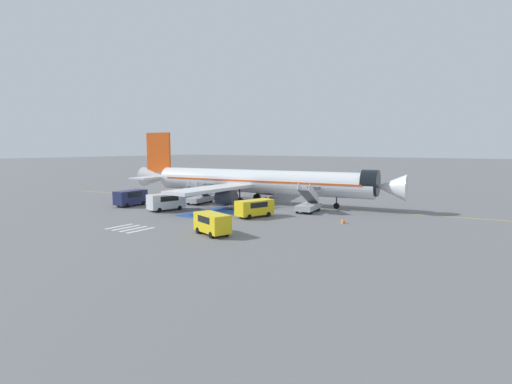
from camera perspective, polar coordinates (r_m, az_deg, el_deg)
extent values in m
plane|color=slate|center=(62.21, 0.14, -1.61)|extent=(600.00, 600.00, 0.00)
cube|color=gold|center=(62.07, 0.32, -1.62)|extent=(78.70, 10.72, 0.01)
cube|color=#2856A8|center=(53.67, -6.10, -2.92)|extent=(5.17, 9.80, 0.01)
cube|color=silver|center=(46.59, -18.96, -4.67)|extent=(0.44, 3.60, 0.01)
cube|color=silver|center=(45.64, -18.05, -4.86)|extent=(0.44, 3.60, 0.01)
cube|color=silver|center=(44.71, -17.11, -5.06)|extent=(0.44, 3.60, 0.01)
cube|color=silver|center=(43.79, -16.13, -5.27)|extent=(0.44, 3.60, 0.01)
cylinder|color=silver|center=(61.69, 0.32, 1.52)|extent=(35.54, 8.25, 3.59)
cone|color=silver|center=(55.80, 18.71, 0.66)|extent=(4.38, 4.01, 3.52)
cone|color=silver|center=(73.07, -14.14, 2.09)|extent=(5.80, 4.13, 3.45)
cylinder|color=black|center=(56.19, 16.01, 1.25)|extent=(2.62, 3.88, 3.63)
cube|color=#DB4C14|center=(61.68, 0.32, 1.68)|extent=(32.75, 7.95, 0.24)
cube|color=silver|center=(70.28, 0.92, 1.67)|extent=(8.26, 15.86, 0.44)
cylinder|color=#38383D|center=(68.61, 1.51, 0.47)|extent=(2.97, 2.43, 2.09)
cube|color=silver|center=(56.40, -6.20, 0.47)|extent=(4.41, 15.30, 0.44)
cylinder|color=#38383D|center=(56.89, -4.26, -0.77)|extent=(2.97, 2.43, 2.09)
cube|color=#DB4C14|center=(72.36, -13.75, 5.50)|extent=(5.03, 1.02, 6.90)
cube|color=silver|center=(74.82, -11.65, 2.38)|extent=(3.97, 6.13, 0.24)
cube|color=silver|center=(69.62, -15.14, 2.00)|extent=(3.97, 6.13, 0.24)
cylinder|color=#38383D|center=(57.45, 11.44, -0.66)|extent=(0.20, 0.20, 2.63)
cylinder|color=black|center=(57.62, 11.41, -1.96)|extent=(0.87, 0.39, 0.84)
cylinder|color=#38383D|center=(65.18, 0.13, 0.28)|extent=(0.24, 0.24, 2.32)
cylinder|color=black|center=(65.32, 0.13, -0.74)|extent=(1.17, 0.74, 1.10)
cylinder|color=#38383D|center=(60.10, -2.35, -0.25)|extent=(0.24, 0.24, 2.32)
cylinder|color=black|center=(60.24, -2.34, -1.35)|extent=(1.17, 0.74, 1.10)
cube|color=#ADB2BA|center=(54.20, 7.47, -2.11)|extent=(2.82, 5.05, 0.70)
cylinder|color=black|center=(56.13, 7.14, -2.17)|extent=(0.31, 0.72, 0.70)
cylinder|color=black|center=(55.54, 8.95, -2.29)|extent=(0.31, 0.72, 0.70)
cylinder|color=black|center=(53.02, 5.91, -2.66)|extent=(0.31, 0.72, 0.70)
cylinder|color=black|center=(52.39, 7.82, -2.79)|extent=(0.31, 0.72, 0.70)
cube|color=#4C4C51|center=(54.02, 7.49, -0.64)|extent=(1.97, 4.31, 2.23)
cube|color=#4C4C51|center=(56.05, 8.28, 0.67)|extent=(1.78, 1.31, 0.12)
cube|color=silver|center=(54.22, 6.73, -0.10)|extent=(0.66, 4.48, 2.93)
cube|color=silver|center=(53.71, 8.28, -0.19)|extent=(0.66, 4.48, 2.93)
cube|color=#ADB2BA|center=(62.27, -8.07, -1.01)|extent=(2.82, 5.05, 0.70)
cylinder|color=black|center=(64.21, -7.89, -1.10)|extent=(0.31, 0.72, 0.70)
cylinder|color=black|center=(63.17, -6.50, -1.21)|extent=(0.31, 0.72, 0.70)
cylinder|color=black|center=(61.51, -9.67, -1.46)|extent=(0.31, 0.72, 0.70)
cylinder|color=black|center=(60.42, -8.25, -1.58)|extent=(0.31, 0.72, 0.70)
cube|color=#4C4C51|center=(62.13, -8.09, 0.11)|extent=(1.97, 4.30, 1.89)
cube|color=#4C4C51|center=(63.91, -6.93, 1.08)|extent=(1.78, 1.31, 0.12)
cube|color=silver|center=(62.52, -8.67, 0.57)|extent=(0.65, 4.42, 2.62)
cube|color=silver|center=(61.64, -7.51, 0.51)|extent=(0.65, 4.42, 2.62)
cube|color=#38383D|center=(86.37, 4.56, 1.14)|extent=(9.51, 2.73, 0.60)
cube|color=silver|center=(84.02, 7.26, 1.31)|extent=(2.16, 2.43, 1.60)
cube|color=black|center=(83.50, 7.90, 1.49)|extent=(0.09, 2.00, 0.70)
cylinder|color=#B7BCC4|center=(86.47, 4.33, 2.05)|extent=(6.56, 2.28, 2.12)
cylinder|color=gold|center=(86.47, 4.33, 2.05)|extent=(0.40, 2.17, 2.16)
cylinder|color=black|center=(85.34, 7.39, 0.84)|extent=(0.97, 0.30, 0.96)
cylinder|color=black|center=(83.27, 6.61, 0.72)|extent=(0.97, 0.30, 0.96)
cylinder|color=black|center=(87.68, 4.67, 1.02)|extent=(0.97, 0.30, 0.96)
cylinder|color=black|center=(85.66, 3.85, 0.90)|extent=(0.97, 0.30, 0.96)
cylinder|color=black|center=(89.06, 3.23, 1.12)|extent=(0.97, 0.30, 0.96)
cylinder|color=black|center=(87.08, 2.38, 1.00)|extent=(0.97, 0.30, 0.96)
cube|color=#1E234C|center=(62.04, -17.48, -0.70)|extent=(2.13, 4.86, 1.98)
cube|color=black|center=(61.99, -17.50, -0.30)|extent=(2.11, 2.69, 0.71)
cylinder|color=black|center=(60.52, -17.98, -1.84)|extent=(0.21, 0.64, 0.64)
cylinder|color=black|center=(61.98, -19.07, -1.69)|extent=(0.21, 0.64, 0.64)
cylinder|color=black|center=(62.41, -15.85, -1.53)|extent=(0.21, 0.64, 0.64)
cylinder|color=black|center=(63.82, -16.95, -1.39)|extent=(0.21, 0.64, 0.64)
cube|color=silver|center=(56.30, -12.72, -1.26)|extent=(3.26, 5.29, 1.98)
cube|color=black|center=(56.24, -12.74, -0.82)|extent=(2.72, 3.16, 0.71)
cylinder|color=black|center=(54.91, -13.64, -2.53)|extent=(0.36, 0.67, 0.64)
cylinder|color=black|center=(56.59, -14.52, -2.29)|extent=(0.36, 0.67, 0.64)
cylinder|color=black|center=(56.34, -10.87, -2.23)|extent=(0.36, 0.67, 0.64)
cylinder|color=black|center=(57.99, -11.81, -2.01)|extent=(0.36, 0.67, 0.64)
cube|color=yellow|center=(39.98, -6.27, -4.36)|extent=(4.67, 3.24, 1.82)
cube|color=black|center=(39.91, -6.28, -3.80)|extent=(2.86, 2.63, 0.65)
cylinder|color=black|center=(40.87, -8.28, -5.45)|extent=(0.67, 0.40, 0.64)
cylinder|color=black|center=(41.72, -6.11, -5.18)|extent=(0.67, 0.40, 0.64)
cylinder|color=black|center=(38.61, -6.42, -6.13)|extent=(0.67, 0.40, 0.64)
cylinder|color=black|center=(39.50, -4.17, -5.82)|extent=(0.67, 0.40, 0.64)
cube|color=yellow|center=(49.68, -0.22, -2.21)|extent=(3.31, 5.20, 1.83)
cube|color=black|center=(49.62, -0.22, -1.75)|extent=(2.67, 3.13, 0.66)
cylinder|color=black|center=(51.42, 0.51, -2.94)|extent=(0.39, 0.67, 0.64)
cylinder|color=black|center=(50.06, 1.76, -3.20)|extent=(0.39, 0.67, 0.64)
cylinder|color=black|center=(49.64, -2.22, -3.28)|extent=(0.39, 0.67, 0.64)
cylinder|color=black|center=(48.24, -1.00, -3.57)|extent=(0.39, 0.67, 0.64)
cube|color=gray|center=(55.77, -2.35, -2.27)|extent=(2.64, 1.56, 0.12)
cylinder|color=black|center=(55.94, -3.60, -2.32)|extent=(0.40, 0.11, 0.40)
cylinder|color=black|center=(56.92, -2.78, -2.16)|extent=(0.40, 0.11, 0.40)
cylinder|color=black|center=(54.65, -1.91, -2.51)|extent=(0.40, 0.11, 0.40)
cylinder|color=black|center=(55.66, -1.11, -2.35)|extent=(0.40, 0.11, 0.40)
cylinder|color=gray|center=(55.94, -3.76, -1.91)|extent=(0.05, 0.05, 0.55)
cylinder|color=gray|center=(57.00, -2.87, -1.75)|extent=(0.05, 0.05, 0.55)
cylinder|color=gray|center=(54.46, -1.81, -2.13)|extent=(0.05, 0.05, 0.55)
cylinder|color=gray|center=(55.55, -0.94, -1.96)|extent=(0.05, 0.05, 0.55)
cylinder|color=black|center=(65.14, -12.40, -1.03)|extent=(0.14, 0.14, 0.82)
cylinder|color=black|center=(65.22, -12.26, -1.02)|extent=(0.14, 0.14, 0.82)
cube|color=orange|center=(65.09, -12.35, -0.38)|extent=(0.34, 0.47, 0.65)
cube|color=silver|center=(65.09, -12.35, -0.38)|extent=(0.35, 0.48, 0.06)
sphere|color=#9E704C|center=(65.04, -12.36, 0.00)|extent=(0.22, 0.22, 0.22)
cylinder|color=#191E38|center=(59.53, -4.45, -1.56)|extent=(0.14, 0.14, 0.88)
cylinder|color=#191E38|center=(59.65, -4.34, -1.55)|extent=(0.14, 0.14, 0.88)
cube|color=orange|center=(59.48, -4.40, -0.81)|extent=(0.25, 0.43, 0.69)
cube|color=silver|center=(59.48, -4.40, -0.81)|extent=(0.26, 0.44, 0.06)
sphere|color=brown|center=(59.43, -4.40, -0.36)|extent=(0.24, 0.24, 0.24)
cylinder|color=#191E38|center=(57.84, 1.70, -1.83)|extent=(0.14, 0.14, 0.78)
cylinder|color=#191E38|center=(57.97, 1.81, -1.81)|extent=(0.14, 0.14, 0.78)
cube|color=orange|center=(57.81, 1.75, -1.13)|extent=(0.28, 0.45, 0.62)
cube|color=silver|center=(57.81, 1.75, -1.13)|extent=(0.29, 0.46, 0.06)
sphere|color=beige|center=(57.76, 1.76, -0.72)|extent=(0.21, 0.21, 0.21)
cylinder|color=black|center=(56.57, 1.03, -2.01)|extent=(0.14, 0.14, 0.80)
cylinder|color=black|center=(56.73, 1.09, -1.98)|extent=(0.14, 0.14, 0.80)
cube|color=yellow|center=(56.55, 1.06, -1.28)|extent=(0.32, 0.46, 0.63)
cube|color=silver|center=(56.55, 1.06, -1.28)|extent=(0.34, 0.48, 0.06)
sphere|color=#9E704C|center=(56.50, 1.06, -0.85)|extent=(0.22, 0.22, 0.22)
cone|color=orange|center=(56.99, 2.37, -2.02)|extent=(0.58, 0.58, 0.65)
cylinder|color=white|center=(56.99, 2.37, -1.99)|extent=(0.32, 0.32, 0.08)
cone|color=orange|center=(46.86, 12.34, -4.02)|extent=(0.56, 0.56, 0.62)
cylinder|color=white|center=(46.85, 12.34, -3.99)|extent=(0.31, 0.31, 0.07)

